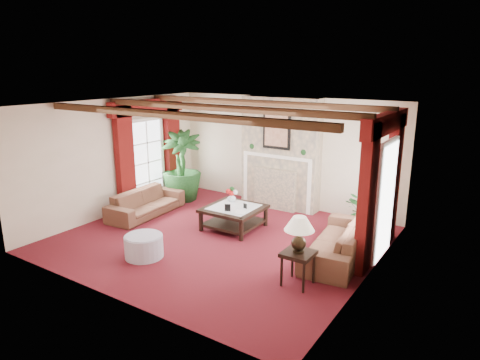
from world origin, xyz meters
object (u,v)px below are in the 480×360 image
Objects in this scene: sofa_right at (339,235)px; ottoman at (144,246)px; sofa_left at (146,199)px; potted_palm at (182,181)px; side_table at (298,268)px; coffee_table at (234,218)px.

sofa_right reaches higher than ottoman.
ottoman is (1.66, -1.71, -0.19)m from sofa_left.
sofa_left is 2.39m from ottoman.
potted_palm is 3.54m from ottoman.
side_table is at bearing 12.22° from ottoman.
sofa_left is 0.98× the size of potted_palm.
sofa_right is at bearing 82.81° from side_table.
potted_palm is 3.67× the size of side_table.
sofa_right is 1.36m from side_table.
potted_palm reaches higher than sofa_right.
potted_palm is 1.78× the size of coffee_table.
coffee_table is at bearing -100.35° from sofa_right.
sofa_right is at bearing -4.73° from coffee_table.
potted_palm is 5.17m from side_table.
ottoman is at bearing -167.78° from side_table.
coffee_table is 2.70m from side_table.
sofa_right is 4.84m from potted_palm.
sofa_left is at bearing -93.57° from sofa_right.
potted_palm reaches higher than ottoman.
sofa_right is at bearing -13.50° from potted_palm.
sofa_left is 4.61m from side_table.
sofa_right reaches higher than side_table.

